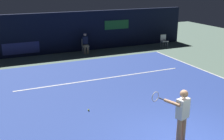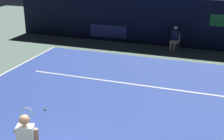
# 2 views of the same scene
# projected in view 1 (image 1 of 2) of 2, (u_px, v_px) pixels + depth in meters

# --- Properties ---
(ground_plane) EXTENTS (33.41, 33.41, 0.00)m
(ground_plane) POSITION_uv_depth(u_px,v_px,m) (121.00, 92.00, 12.10)
(ground_plane) COLOR slate
(court_surface) EXTENTS (10.66, 10.97, 0.01)m
(court_surface) POSITION_uv_depth(u_px,v_px,m) (121.00, 92.00, 12.10)
(court_surface) COLOR #2D479E
(court_surface) RESTS_ON ground
(line_sideline_left) EXTENTS (0.10, 10.97, 0.01)m
(line_sideline_left) POSITION_uv_depth(u_px,v_px,m) (217.00, 76.00, 14.16)
(line_sideline_left) COLOR white
(line_sideline_left) RESTS_ON court_surface
(line_service) EXTENTS (8.32, 0.10, 0.01)m
(line_service) POSITION_uv_depth(u_px,v_px,m) (104.00, 79.00, 13.77)
(line_service) COLOR white
(line_service) RESTS_ON court_surface
(back_wall) EXTENTS (17.18, 0.33, 2.60)m
(back_wall) POSITION_uv_depth(u_px,v_px,m) (68.00, 32.00, 18.64)
(back_wall) COLOR black
(back_wall) RESTS_ON ground
(tennis_player) EXTENTS (0.83, 0.92, 1.73)m
(tennis_player) POSITION_uv_depth(u_px,v_px,m) (181.00, 115.00, 7.85)
(tennis_player) COLOR tan
(tennis_player) RESTS_ON ground
(line_judge_on_chair) EXTENTS (0.49, 0.57, 1.32)m
(line_judge_on_chair) POSITION_uv_depth(u_px,v_px,m) (85.00, 43.00, 18.48)
(line_judge_on_chair) COLOR white
(line_judge_on_chair) RESTS_ON ground
(courtside_chair_near) EXTENTS (0.48, 0.46, 0.88)m
(courtside_chair_near) POSITION_uv_depth(u_px,v_px,m) (164.00, 40.00, 20.17)
(courtside_chair_near) COLOR white
(courtside_chair_near) RESTS_ON ground
(tennis_ball) EXTENTS (0.07, 0.07, 0.07)m
(tennis_ball) POSITION_uv_depth(u_px,v_px,m) (89.00, 110.00, 10.34)
(tennis_ball) COLOR #CCE033
(tennis_ball) RESTS_ON court_surface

